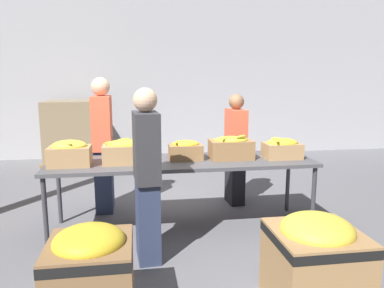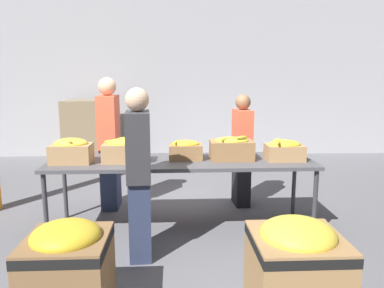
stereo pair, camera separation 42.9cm
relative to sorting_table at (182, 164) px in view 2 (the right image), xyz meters
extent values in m
plane|color=slate|center=(0.00, 0.00, -0.76)|extent=(30.00, 30.00, 0.00)
cube|color=#A8A8AD|center=(0.00, 4.16, 1.24)|extent=(16.00, 0.08, 4.00)
cube|color=#4C4C51|center=(0.00, 0.00, 0.03)|extent=(3.01, 0.84, 0.04)
cylinder|color=#38383D|center=(-1.44, -0.36, -0.38)|extent=(0.05, 0.05, 0.77)
cylinder|color=#38383D|center=(1.44, -0.36, -0.38)|extent=(0.05, 0.05, 0.77)
cylinder|color=#38383D|center=(-1.44, 0.36, -0.38)|extent=(0.05, 0.05, 0.77)
cylinder|color=#38383D|center=(1.44, 0.36, -0.38)|extent=(0.05, 0.05, 0.77)
cube|color=tan|center=(-1.22, -0.08, 0.15)|extent=(0.44, 0.30, 0.21)
ellipsoid|color=yellow|center=(-1.22, -0.08, 0.27)|extent=(0.37, 0.27, 0.12)
ellipsoid|color=yellow|center=(-1.15, -0.14, 0.30)|extent=(0.15, 0.11, 0.04)
ellipsoid|color=yellow|center=(-1.23, -0.15, 0.31)|extent=(0.14, 0.17, 0.05)
cube|color=tan|center=(-0.64, -0.06, 0.15)|extent=(0.48, 0.27, 0.21)
ellipsoid|color=gold|center=(-0.64, -0.06, 0.26)|extent=(0.39, 0.21, 0.11)
ellipsoid|color=gold|center=(-0.65, -0.03, 0.31)|extent=(0.18, 0.15, 0.05)
ellipsoid|color=gold|center=(-0.77, -0.06, 0.29)|extent=(0.17, 0.11, 0.04)
cube|color=olive|center=(0.05, 0.05, 0.14)|extent=(0.38, 0.26, 0.17)
ellipsoid|color=gold|center=(0.05, 0.05, 0.23)|extent=(0.31, 0.22, 0.09)
ellipsoid|color=gold|center=(0.01, 0.09, 0.25)|extent=(0.16, 0.08, 0.04)
ellipsoid|color=gold|center=(-0.06, 0.02, 0.26)|extent=(0.07, 0.18, 0.04)
cube|color=olive|center=(0.57, 0.01, 0.16)|extent=(0.49, 0.31, 0.22)
ellipsoid|color=gold|center=(0.57, 0.01, 0.27)|extent=(0.39, 0.28, 0.08)
ellipsoid|color=gold|center=(0.49, -0.06, 0.30)|extent=(0.14, 0.17, 0.04)
ellipsoid|color=gold|center=(0.68, -0.06, 0.32)|extent=(0.16, 0.13, 0.05)
cube|color=tan|center=(1.18, -0.05, 0.14)|extent=(0.42, 0.29, 0.18)
ellipsoid|color=yellow|center=(1.18, -0.05, 0.23)|extent=(0.36, 0.27, 0.10)
ellipsoid|color=yellow|center=(1.08, -0.14, 0.27)|extent=(0.09, 0.18, 0.05)
ellipsoid|color=yellow|center=(1.13, -0.01, 0.27)|extent=(0.14, 0.17, 0.05)
cube|color=#2D3856|center=(-0.42, -0.70, -0.37)|extent=(0.23, 0.39, 0.78)
cube|color=#333338|center=(-0.42, -0.70, 0.35)|extent=(0.25, 0.46, 0.65)
sphere|color=#DBAD89|center=(-0.42, -0.70, 0.78)|extent=(0.22, 0.22, 0.22)
cube|color=black|center=(0.84, 0.76, -0.40)|extent=(0.21, 0.36, 0.72)
cube|color=#EA5B3D|center=(0.84, 0.76, 0.26)|extent=(0.23, 0.42, 0.60)
sphere|color=#896042|center=(0.84, 0.76, 0.66)|extent=(0.20, 0.20, 0.20)
cube|color=#2D3856|center=(-0.94, 0.74, -0.35)|extent=(0.22, 0.40, 0.83)
cube|color=#EA5B3D|center=(-0.94, 0.74, 0.41)|extent=(0.24, 0.47, 0.68)
sphere|color=#DBAD89|center=(-0.94, 0.74, 0.87)|extent=(0.23, 0.23, 0.23)
cube|color=olive|center=(-0.85, -1.67, -0.44)|extent=(0.58, 0.58, 0.64)
cube|color=black|center=(-0.85, -1.67, -0.18)|extent=(0.58, 0.58, 0.07)
ellipsoid|color=gold|center=(-0.85, -1.67, -0.11)|extent=(0.49, 0.49, 0.20)
cube|color=#A37A4C|center=(0.81, -1.67, -0.45)|extent=(0.65, 0.65, 0.61)
cube|color=black|center=(0.81, -1.67, -0.20)|extent=(0.65, 0.65, 0.07)
ellipsoid|color=yellow|center=(0.81, -1.67, -0.13)|extent=(0.55, 0.55, 0.23)
cube|color=olive|center=(-1.79, 3.41, -0.70)|extent=(0.98, 0.98, 0.13)
cube|color=#897556|center=(-1.79, 3.41, -0.05)|extent=(0.90, 0.90, 1.16)
camera|label=1|loc=(-0.51, -4.14, 0.99)|focal=35.00mm
camera|label=2|loc=(-0.09, -4.18, 0.99)|focal=35.00mm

